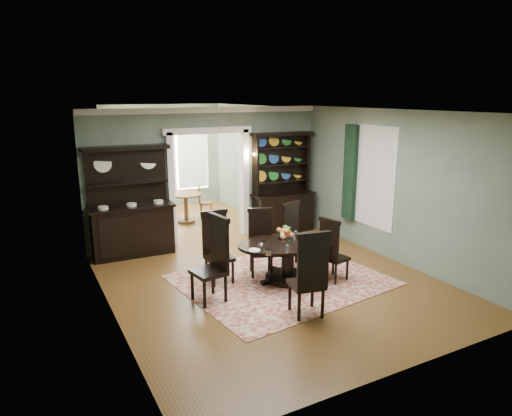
% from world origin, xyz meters
% --- Properties ---
extents(room, '(5.51, 6.01, 3.01)m').
position_xyz_m(room, '(0.00, 0.04, 1.58)').
color(room, brown).
rests_on(room, ground).
extents(parlor, '(3.51, 3.50, 3.01)m').
position_xyz_m(parlor, '(0.00, 5.53, 1.52)').
color(parlor, brown).
rests_on(parlor, ground).
extents(doorway_trim, '(2.08, 0.25, 2.57)m').
position_xyz_m(doorway_trim, '(0.00, 3.00, 1.62)').
color(doorway_trim, silver).
rests_on(doorway_trim, floor).
extents(right_window, '(0.15, 1.47, 2.12)m').
position_xyz_m(right_window, '(2.69, 0.93, 1.60)').
color(right_window, white).
rests_on(right_window, wall_right).
extents(wall_sconce, '(0.27, 0.21, 0.21)m').
position_xyz_m(wall_sconce, '(0.95, 2.85, 1.89)').
color(wall_sconce, '#C98535').
rests_on(wall_sconce, back_wall_right).
extents(rug, '(3.78, 3.27, 0.01)m').
position_xyz_m(rug, '(0.20, 0.08, 0.01)').
color(rug, maroon).
rests_on(rug, floor).
extents(dining_table, '(2.00, 1.97, 0.72)m').
position_xyz_m(dining_table, '(0.30, 0.04, 0.50)').
color(dining_table, black).
rests_on(dining_table, rug).
extents(centerpiece, '(1.55, 1.00, 0.26)m').
position_xyz_m(centerpiece, '(0.28, 0.08, 0.79)').
color(centerpiece, silver).
rests_on(centerpiece, dining_table).
extents(chair_far_left, '(0.50, 0.46, 1.29)m').
position_xyz_m(chair_far_left, '(-0.82, 0.63, 0.68)').
color(chair_far_left, black).
rests_on(chair_far_left, rug).
extents(chair_far_mid, '(0.59, 0.57, 1.24)m').
position_xyz_m(chair_far_mid, '(0.04, 0.58, 0.65)').
color(chair_far_mid, black).
rests_on(chair_far_mid, rug).
extents(chair_far_right, '(0.60, 0.58, 1.28)m').
position_xyz_m(chair_far_right, '(0.76, 0.56, 0.67)').
color(chair_far_right, black).
rests_on(chair_far_right, rug).
extents(chair_end_left, '(0.57, 0.59, 1.41)m').
position_xyz_m(chair_end_left, '(-1.16, -0.08, 0.74)').
color(chair_end_left, black).
rests_on(chair_end_left, rug).
extents(chair_end_right, '(0.50, 0.52, 1.18)m').
position_xyz_m(chair_end_right, '(0.96, -0.37, 0.62)').
color(chair_end_right, black).
rests_on(chair_end_right, rug).
extents(chair_near, '(0.59, 0.57, 1.37)m').
position_xyz_m(chair_near, '(-0.17, -1.32, 0.72)').
color(chair_near, black).
rests_on(chair_near, rug).
extents(sideboard, '(1.74, 0.66, 2.27)m').
position_xyz_m(sideboard, '(-1.84, 2.73, 0.79)').
color(sideboard, black).
rests_on(sideboard, floor).
extents(welsh_dresser, '(1.56, 0.63, 2.40)m').
position_xyz_m(welsh_dresser, '(1.80, 2.74, 0.87)').
color(welsh_dresser, black).
rests_on(welsh_dresser, floor).
extents(parlor_table, '(0.83, 0.83, 0.77)m').
position_xyz_m(parlor_table, '(-0.03, 4.56, 0.50)').
color(parlor_table, brown).
rests_on(parlor_table, parlor_floor).
extents(parlor_chair_left, '(0.43, 0.42, 0.94)m').
position_xyz_m(parlor_chair_left, '(-0.67, 4.96, 0.50)').
color(parlor_chair_left, brown).
rests_on(parlor_chair_left, parlor_floor).
extents(parlor_chair_right, '(0.43, 0.42, 0.90)m').
position_xyz_m(parlor_chair_right, '(0.52, 4.70, 0.48)').
color(parlor_chair_right, brown).
rests_on(parlor_chair_right, parlor_floor).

